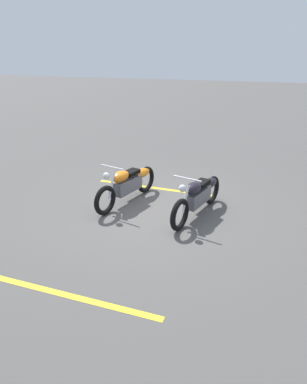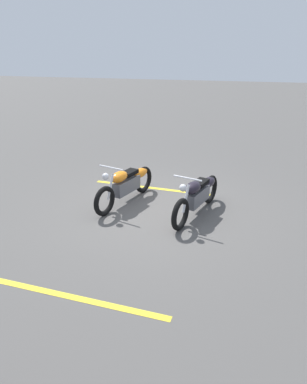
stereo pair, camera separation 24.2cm
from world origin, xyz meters
The scene contains 5 objects.
ground_plane centered at (0.00, 0.00, 0.00)m, with size 60.00×60.00×0.00m, color #514F4C.
motorcycle_bright_foreground centered at (-0.29, -0.84, 0.46)m, with size 2.15×0.86×1.04m.
motorcycle_dark_foreground centered at (-0.02, 0.87, 0.46)m, with size 2.16×0.83×1.04m.
parking_stripe_near centered at (-1.29, -0.43, 0.00)m, with size 3.20×0.12×0.01m, color yellow.
parking_stripe_mid centered at (3.27, -0.66, 0.00)m, with size 3.20×0.12×0.01m, color yellow.
Camera 1 is at (7.27, 1.85, 3.55)m, focal length 34.20 mm.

